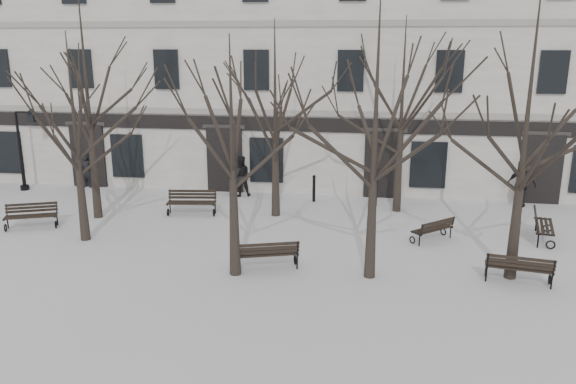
% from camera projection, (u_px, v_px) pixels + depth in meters
% --- Properties ---
extents(ground, '(100.00, 100.00, 0.00)m').
position_uv_depth(ground, '(272.00, 260.00, 17.41)').
color(ground, silver).
rests_on(ground, ground).
extents(building, '(40.40, 10.20, 11.40)m').
position_uv_depth(building, '(315.00, 63.00, 28.37)').
color(building, silver).
rests_on(building, ground).
extents(tree_0, '(4.84, 4.84, 6.91)m').
position_uv_depth(tree_0, '(73.00, 114.00, 18.14)').
color(tree_0, black).
rests_on(tree_0, ground).
extents(tree_1, '(4.75, 4.75, 6.78)m').
position_uv_depth(tree_1, '(232.00, 130.00, 15.30)').
color(tree_1, black).
rests_on(tree_1, ground).
extents(tree_2, '(5.41, 5.41, 7.73)m').
position_uv_depth(tree_2, '(376.00, 109.00, 14.97)').
color(tree_2, black).
rests_on(tree_2, ground).
extents(tree_3, '(5.66, 5.66, 8.09)m').
position_uv_depth(tree_3, '(529.00, 101.00, 14.84)').
color(tree_3, black).
rests_on(tree_3, ground).
extents(tree_4, '(6.13, 6.13, 8.75)m').
position_uv_depth(tree_4, '(85.00, 73.00, 20.29)').
color(tree_4, black).
rests_on(tree_4, ground).
extents(tree_5, '(5.18, 5.18, 7.39)m').
position_uv_depth(tree_5, '(275.00, 96.00, 20.75)').
color(tree_5, black).
rests_on(tree_5, ground).
extents(tree_6, '(5.27, 5.27, 7.53)m').
position_uv_depth(tree_6, '(403.00, 92.00, 21.31)').
color(tree_6, black).
rests_on(tree_6, ground).
extents(bench_0, '(1.88, 1.23, 0.90)m').
position_uv_depth(bench_0, '(31.00, 215.00, 20.35)').
color(bench_0, black).
rests_on(bench_0, ground).
extents(bench_1, '(1.95, 1.18, 0.93)m').
position_uv_depth(bench_1, '(267.00, 253.00, 16.60)').
color(bench_1, black).
rests_on(bench_1, ground).
extents(bench_2, '(1.86, 0.93, 0.90)m').
position_uv_depth(bench_2, '(519.00, 267.00, 15.61)').
color(bench_2, black).
rests_on(bench_2, ground).
extents(bench_3, '(1.95, 0.92, 0.95)m').
position_uv_depth(bench_3, '(192.00, 202.00, 21.96)').
color(bench_3, black).
rests_on(bench_3, ground).
extents(bench_4, '(1.55, 1.47, 0.80)m').
position_uv_depth(bench_4, '(433.00, 229.00, 18.99)').
color(bench_4, black).
rests_on(bench_4, ground).
extents(bench_5, '(1.10, 2.01, 0.96)m').
position_uv_depth(bench_5, '(542.00, 225.00, 19.13)').
color(bench_5, black).
rests_on(bench_5, ground).
extents(lamp_post, '(1.17, 0.43, 3.73)m').
position_uv_depth(lamp_post, '(25.00, 144.00, 25.13)').
color(lamp_post, black).
rests_on(lamp_post, ground).
extents(bollard_a, '(0.15, 0.15, 1.16)m').
position_uv_depth(bollard_a, '(314.00, 187.00, 23.68)').
color(bollard_a, black).
rests_on(bollard_a, ground).
extents(bollard_b, '(0.15, 0.15, 1.14)m').
position_uv_depth(bollard_b, '(376.00, 192.00, 23.02)').
color(bollard_b, black).
rests_on(bollard_b, ground).
extents(pedestrian_a, '(0.60, 0.41, 1.58)m').
position_uv_depth(pedestrian_a, '(88.00, 187.00, 26.17)').
color(pedestrian_a, black).
rests_on(pedestrian_a, ground).
extents(pedestrian_b, '(1.04, 0.92, 1.79)m').
position_uv_depth(pedestrian_b, '(241.00, 196.00, 24.72)').
color(pedestrian_b, black).
rests_on(pedestrian_b, ground).
extents(pedestrian_c, '(1.20, 0.91, 1.89)m').
position_uv_depth(pedestrian_c, '(519.00, 207.00, 23.10)').
color(pedestrian_c, black).
rests_on(pedestrian_c, ground).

